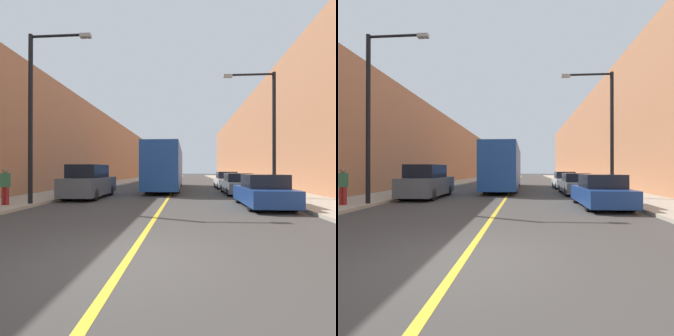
# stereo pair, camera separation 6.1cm
# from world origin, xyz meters

# --- Properties ---
(ground_plane) EXTENTS (200.00, 200.00, 0.00)m
(ground_plane) POSITION_xyz_m (0.00, 0.00, 0.00)
(ground_plane) COLOR #3F3D3A
(sidewalk_left) EXTENTS (3.26, 72.00, 0.14)m
(sidewalk_left) POSITION_xyz_m (-7.40, 30.00, 0.07)
(sidewalk_left) COLOR #A89E8C
(sidewalk_left) RESTS_ON ground
(sidewalk_right) EXTENTS (3.26, 72.00, 0.14)m
(sidewalk_right) POSITION_xyz_m (7.40, 30.00, 0.07)
(sidewalk_right) COLOR #A89E8C
(sidewalk_right) RESTS_ON ground
(building_row_left) EXTENTS (4.00, 72.00, 8.65)m
(building_row_left) POSITION_xyz_m (-11.03, 30.00, 4.32)
(building_row_left) COLOR #B2724C
(building_row_left) RESTS_ON ground
(building_row_right) EXTENTS (4.00, 72.00, 11.12)m
(building_row_right) POSITION_xyz_m (11.03, 30.00, 5.56)
(building_row_right) COLOR #B2724C
(building_row_right) RESTS_ON ground
(road_center_line) EXTENTS (0.16, 72.00, 0.01)m
(road_center_line) POSITION_xyz_m (0.00, 30.00, 0.00)
(road_center_line) COLOR gold
(road_center_line) RESTS_ON ground
(bus) EXTENTS (2.47, 12.95, 3.59)m
(bus) POSITION_xyz_m (-0.65, 17.82, 1.91)
(bus) COLOR #1E4793
(bus) RESTS_ON ground
(parked_suv_left) EXTENTS (1.91, 4.77, 1.98)m
(parked_suv_left) POSITION_xyz_m (-4.69, 10.40, 0.91)
(parked_suv_left) COLOR #51565B
(parked_suv_left) RESTS_ON ground
(car_right_near) EXTENTS (1.89, 4.33, 1.48)m
(car_right_near) POSITION_xyz_m (4.54, 7.29, 0.67)
(car_right_near) COLOR navy
(car_right_near) RESTS_ON ground
(car_right_mid) EXTENTS (1.78, 4.60, 1.44)m
(car_right_mid) POSITION_xyz_m (4.53, 13.41, 0.66)
(car_right_mid) COLOR #51565B
(car_right_mid) RESTS_ON ground
(car_right_far) EXTENTS (1.83, 4.34, 1.49)m
(car_right_far) POSITION_xyz_m (4.63, 19.12, 0.67)
(car_right_far) COLOR silver
(car_right_far) RESTS_ON ground
(street_lamp_left) EXTENTS (2.95, 0.24, 7.79)m
(street_lamp_left) POSITION_xyz_m (-5.81, 6.74, 4.61)
(street_lamp_left) COLOR black
(street_lamp_left) RESTS_ON sidewalk_left
(street_lamp_right) EXTENTS (2.95, 0.24, 7.12)m
(street_lamp_right) POSITION_xyz_m (5.79, 10.51, 4.27)
(street_lamp_right) COLOR black
(street_lamp_right) RESTS_ON sidewalk_right
(pedestrian) EXTENTS (0.36, 0.23, 1.63)m
(pedestrian) POSITION_xyz_m (-6.88, 6.19, 0.98)
(pedestrian) COLOR maroon
(pedestrian) RESTS_ON sidewalk_left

